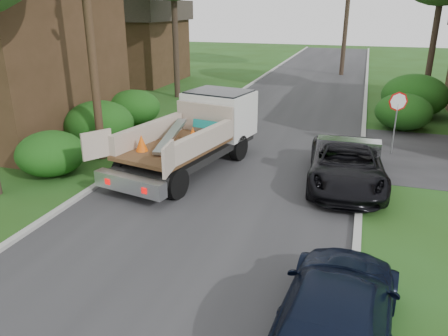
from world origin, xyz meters
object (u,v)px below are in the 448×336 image
utility_pole (88,17)px  navy_suv (336,313)px  flatbed_truck (203,127)px  black_pickup (346,164)px  house_left_far (130,40)px  stop_sign (397,110)px

utility_pole → navy_suv: size_ratio=2.09×
utility_pole → flatbed_truck: utility_pole is taller
utility_pole → black_pickup: bearing=0.7°
house_left_far → black_pickup: (17.10, -16.91, -2.34)m
navy_suv → house_left_far: bearing=-50.1°
black_pickup → flatbed_truck: bearing=168.5°
stop_sign → navy_suv: (-1.40, -11.50, -1.08)m
stop_sign → black_pickup: stop_sign is taller
house_left_far → navy_suv: size_ratio=1.58×
navy_suv → stop_sign: bearing=-92.3°
house_left_far → black_pickup: bearing=-44.7°
utility_pole → black_pickup: utility_pole is taller
utility_pole → house_left_far: size_ratio=1.32×
utility_pole → house_left_far: utility_pole is taller
house_left_far → flatbed_truck: (11.88, -16.24, -1.69)m
stop_sign → utility_pole: size_ratio=0.25×
stop_sign → navy_suv: 11.64m
house_left_far → utility_pole: bearing=-64.8°
flatbed_truck → black_pickup: bearing=4.5°
house_left_far → black_pickup: size_ratio=1.47×
stop_sign → black_pickup: size_ratio=0.48×
utility_pole → stop_sign: bearing=20.6°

